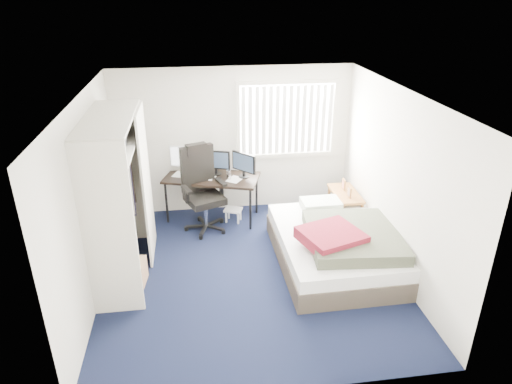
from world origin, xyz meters
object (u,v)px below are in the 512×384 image
at_px(nightstand, 345,196).
at_px(bed, 337,245).
at_px(desk, 212,175).
at_px(office_chair, 203,197).

bearing_deg(nightstand, bed, -112.59).
relative_size(desk, nightstand, 2.07).
bearing_deg(office_chair, desk, 61.97).
xyz_separation_m(nightstand, bed, (-0.49, -1.17, -0.20)).
bearing_deg(nightstand, office_chair, 175.56).
xyz_separation_m(desk, bed, (1.68, -1.69, -0.49)).
height_order(office_chair, nightstand, office_chair).
bearing_deg(desk, bed, -45.26).
distance_m(desk, nightstand, 2.24).
distance_m(desk, bed, 2.43).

